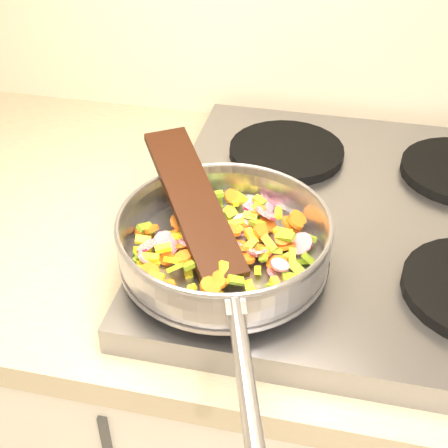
# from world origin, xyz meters

# --- Properties ---
(cooktop) EXTENTS (0.60, 0.60, 0.04)m
(cooktop) POSITION_xyz_m (-0.70, 1.67, 0.92)
(cooktop) COLOR #939399
(cooktop) RESTS_ON counter_top
(grate_fl) EXTENTS (0.19, 0.19, 0.02)m
(grate_fl) POSITION_xyz_m (-0.84, 1.52, 0.95)
(grate_fl) COLOR black
(grate_fl) RESTS_ON cooktop
(grate_bl) EXTENTS (0.19, 0.19, 0.02)m
(grate_bl) POSITION_xyz_m (-0.84, 1.81, 0.95)
(grate_bl) COLOR black
(grate_bl) RESTS_ON cooktop
(saute_pan) EXTENTS (0.32, 0.47, 0.06)m
(saute_pan) POSITION_xyz_m (-0.88, 1.50, 0.99)
(saute_pan) COLOR #9E9EA5
(saute_pan) RESTS_ON grate_fl
(vegetable_heap) EXTENTS (0.25, 0.26, 0.05)m
(vegetable_heap) POSITION_xyz_m (-0.88, 1.51, 0.97)
(vegetable_heap) COLOR #C51347
(vegetable_heap) RESTS_ON saute_pan
(wooden_spatula) EXTENTS (0.19, 0.25, 0.08)m
(wooden_spatula) POSITION_xyz_m (-0.93, 1.55, 1.01)
(wooden_spatula) COLOR black
(wooden_spatula) RESTS_ON saute_pan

